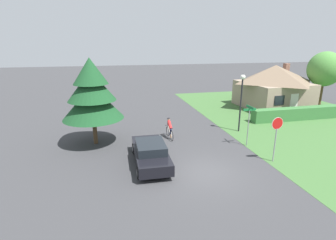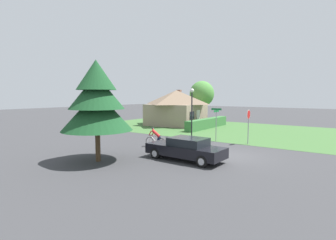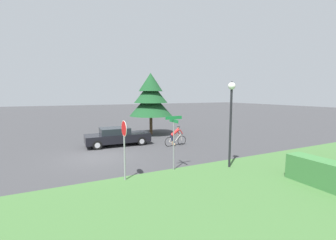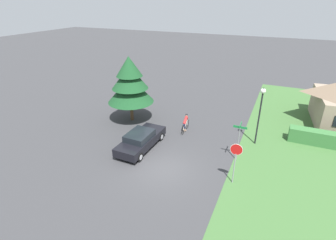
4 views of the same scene
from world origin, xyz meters
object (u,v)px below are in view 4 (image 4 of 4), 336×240
at_px(street_lamp, 261,105).
at_px(street_name_sign, 239,136).
at_px(cyclist, 185,123).
at_px(conifer_tall_near, 130,83).
at_px(sedan_left_lane, 141,140).
at_px(stop_sign, 236,156).

height_order(street_lamp, street_name_sign, street_lamp).
xyz_separation_m(cyclist, street_name_sign, (4.74, -2.61, 1.19)).
relative_size(street_lamp, conifer_tall_near, 0.78).
height_order(sedan_left_lane, street_name_sign, street_name_sign).
distance_m(street_name_sign, conifer_tall_near, 10.45).
height_order(cyclist, stop_sign, stop_sign).
distance_m(sedan_left_lane, street_name_sign, 7.01).
distance_m(cyclist, stop_sign, 7.31).
bearing_deg(sedan_left_lane, stop_sign, -99.15).
bearing_deg(conifer_tall_near, cyclist, -1.31).
bearing_deg(street_lamp, sedan_left_lane, -151.78).
relative_size(cyclist, conifer_tall_near, 0.31).
bearing_deg(street_name_sign, sedan_left_lane, -169.40).
height_order(cyclist, street_name_sign, street_name_sign).
bearing_deg(sedan_left_lane, cyclist, -26.42).
xyz_separation_m(street_lamp, conifer_tall_near, (-10.86, -0.13, 0.31)).
bearing_deg(street_name_sign, conifer_tall_near, 164.70).
bearing_deg(street_lamp, street_name_sign, -107.43).
relative_size(cyclist, stop_sign, 0.67).
distance_m(cyclist, conifer_tall_near, 5.94).
bearing_deg(sedan_left_lane, conifer_tall_near, 39.95).
bearing_deg(stop_sign, street_name_sign, -86.12).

